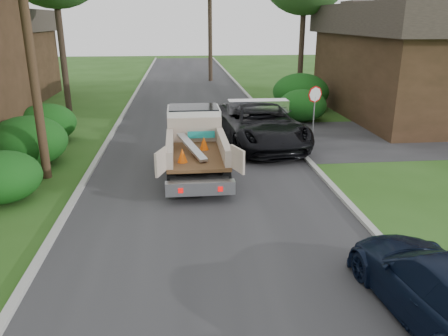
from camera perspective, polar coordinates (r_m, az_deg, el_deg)
name	(u,v)px	position (r m, az deg, el deg)	size (l,w,h in m)	color
ground	(215,237)	(11.24, -1.15, -8.98)	(120.00, 120.00, 0.00)	#254B15
road	(198,137)	(20.61, -3.39, 4.04)	(8.00, 90.00, 0.02)	#28282B
curb_left	(109,138)	(20.85, -14.75, 3.77)	(0.20, 90.00, 0.12)	#9E9E99
curb_right	(284,134)	(21.15, 7.80, 4.43)	(0.20, 90.00, 0.12)	#9E9E99
stop_sign	(315,102)	(20.14, 11.75, 8.50)	(0.71, 0.32, 2.48)	slate
utility_pole	(27,22)	(15.63, -24.38, 16.97)	(2.42, 1.25, 10.00)	#382619
house_right	(425,59)	(27.68, 24.80, 12.80)	(9.72, 12.96, 6.20)	#322214
hedge_left_a	(2,177)	(14.71, -27.06, -1.05)	(2.34, 2.34, 1.53)	#0F4311
hedge_left_b	(28,141)	(17.91, -24.22, 3.21)	(2.86, 2.86, 1.87)	#0F4311
hedge_left_c	(47,123)	(21.27, -22.15, 5.48)	(2.60, 2.60, 1.70)	#0F4311
hedge_right_a	(302,105)	(24.24, 10.21, 8.05)	(2.60, 2.60, 1.70)	#0F4311
hedge_right_b	(301,92)	(27.23, 9.98, 9.77)	(3.38, 3.38, 2.21)	#0F4311
flatbed_truck	(195,138)	(16.08, -3.82, 3.98)	(2.60, 5.54, 2.10)	black
black_pickup	(259,124)	(19.23, 4.64, 5.77)	(3.08, 6.68, 1.86)	black
navy_suv	(442,289)	(9.01, 26.64, -13.93)	(1.86, 4.58, 1.33)	black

